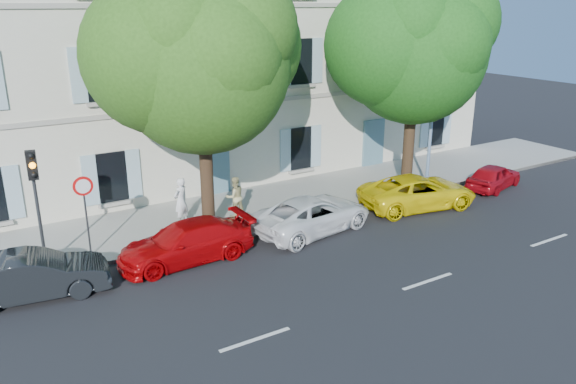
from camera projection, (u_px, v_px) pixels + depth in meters
ground at (348, 237)px, 20.43m from camera, size 90.00×90.00×0.00m
sidewalk at (285, 200)px, 24.00m from camera, size 36.00×4.50×0.15m
kerb at (313, 216)px, 22.24m from camera, size 36.00×0.16×0.16m
building at (223, 49)px, 26.74m from camera, size 28.00×7.00×12.00m
car_dark_sedan at (34, 276)px, 16.06m from camera, size 4.31×2.02×1.37m
car_red_coupe at (186, 242)px, 18.37m from camera, size 4.55×1.92×1.31m
car_white_coupe at (312, 214)px, 20.77m from camera, size 5.08×2.95×1.33m
car_yellow_supercar at (418, 192)px, 23.18m from camera, size 5.25×3.13×1.37m
car_red_hatchback at (494, 176)px, 25.58m from camera, size 3.65×2.19×1.16m
tree_left at (201, 65)px, 18.62m from camera, size 5.99×5.99×9.29m
tree_right at (415, 53)px, 23.51m from camera, size 6.03×6.03×9.29m
traffic_light at (35, 184)px, 16.95m from camera, size 0.33×0.43×3.80m
road_sign at (85, 199)px, 17.94m from camera, size 0.64×0.09×2.75m
street_lamp at (436, 93)px, 24.29m from camera, size 0.27×1.59×7.47m
pedestrian_a at (181, 201)px, 20.96m from camera, size 0.79×0.69×1.83m
pedestrian_b at (235, 197)px, 21.79m from camera, size 0.79×0.62×1.59m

